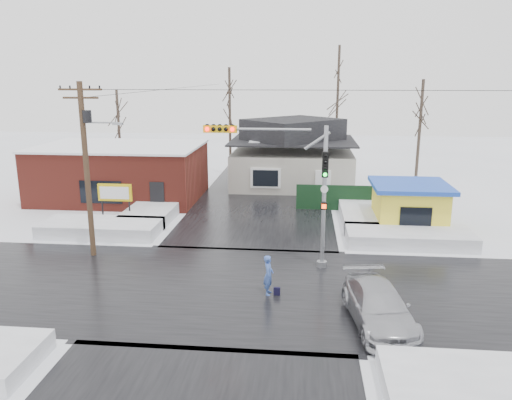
# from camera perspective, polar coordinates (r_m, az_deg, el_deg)

# --- Properties ---
(ground) EXTENTS (120.00, 120.00, 0.00)m
(ground) POSITION_cam_1_polar(r_m,az_deg,el_deg) (22.69, -2.57, -10.07)
(ground) COLOR white
(ground) RESTS_ON ground
(road_ns) EXTENTS (10.00, 120.00, 0.02)m
(road_ns) POSITION_cam_1_polar(r_m,az_deg,el_deg) (22.68, -2.57, -10.05)
(road_ns) COLOR black
(road_ns) RESTS_ON ground
(road_ew) EXTENTS (120.00, 10.00, 0.02)m
(road_ew) POSITION_cam_1_polar(r_m,az_deg,el_deg) (22.68, -2.57, -10.05)
(road_ew) COLOR black
(road_ew) RESTS_ON ground
(snowbank_nw) EXTENTS (7.00, 3.00, 0.80)m
(snowbank_nw) POSITION_cam_1_polar(r_m,az_deg,el_deg) (31.28, -17.27, -3.07)
(snowbank_nw) COLOR white
(snowbank_nw) RESTS_ON ground
(snowbank_ne) EXTENTS (7.00, 3.00, 0.80)m
(snowbank_ne) POSITION_cam_1_polar(r_m,az_deg,el_deg) (29.49, 17.08, -4.09)
(snowbank_ne) COLOR white
(snowbank_ne) RESTS_ON ground
(snowbank_se) EXTENTS (7.00, 3.00, 0.70)m
(snowbank_se) POSITION_cam_1_polar(r_m,az_deg,el_deg) (17.24, 26.45, -18.72)
(snowbank_se) COLOR white
(snowbank_se) RESTS_ON ground
(snowbank_nside_w) EXTENTS (3.00, 8.00, 0.80)m
(snowbank_nside_w) POSITION_cam_1_polar(r_m,az_deg,el_deg) (35.13, -11.15, -0.84)
(snowbank_nside_w) COLOR white
(snowbank_nside_w) RESTS_ON ground
(snowbank_nside_e) EXTENTS (3.00, 8.00, 0.80)m
(snowbank_nside_e) POSITION_cam_1_polar(r_m,az_deg,el_deg) (33.91, 12.16, -1.43)
(snowbank_nside_e) COLOR white
(snowbank_nside_e) RESTS_ON ground
(traffic_signal) EXTENTS (6.05, 0.68, 7.00)m
(traffic_signal) POSITION_cam_1_polar(r_m,az_deg,el_deg) (23.93, 4.10, 2.62)
(traffic_signal) COLOR gray
(traffic_signal) RESTS_ON ground
(utility_pole) EXTENTS (3.15, 0.44, 9.00)m
(utility_pole) POSITION_cam_1_polar(r_m,az_deg,el_deg) (26.69, -18.74, 4.35)
(utility_pole) COLOR #382619
(utility_pole) RESTS_ON ground
(brick_building) EXTENTS (12.20, 8.20, 4.12)m
(brick_building) POSITION_cam_1_polar(r_m,az_deg,el_deg) (39.74, -15.17, 3.14)
(brick_building) COLOR maroon
(brick_building) RESTS_ON ground
(marquee_sign) EXTENTS (2.20, 0.21, 2.55)m
(marquee_sign) POSITION_cam_1_polar(r_m,az_deg,el_deg) (33.12, -15.82, 0.70)
(marquee_sign) COLOR black
(marquee_sign) RESTS_ON ground
(house) EXTENTS (10.40, 8.40, 5.76)m
(house) POSITION_cam_1_polar(r_m,az_deg,el_deg) (43.01, 4.21, 5.12)
(house) COLOR #B1ADA0
(house) RESTS_ON ground
(kiosk) EXTENTS (4.60, 4.60, 2.88)m
(kiosk) POSITION_cam_1_polar(r_m,az_deg,el_deg) (32.12, 17.07, -0.64)
(kiosk) COLOR yellow
(kiosk) RESTS_ON ground
(fence) EXTENTS (8.00, 0.12, 1.80)m
(fence) POSITION_cam_1_polar(r_m,az_deg,el_deg) (35.66, 11.05, 0.22)
(fence) COLOR black
(fence) RESTS_ON ground
(tree_far_left) EXTENTS (3.00, 3.00, 10.00)m
(tree_far_left) POSITION_cam_1_polar(r_m,az_deg,el_deg) (47.03, -3.05, 12.43)
(tree_far_left) COLOR #332821
(tree_far_left) RESTS_ON ground
(tree_far_mid) EXTENTS (3.00, 3.00, 12.00)m
(tree_far_mid) POSITION_cam_1_polar(r_m,az_deg,el_deg) (48.58, 9.42, 14.20)
(tree_far_mid) COLOR #332821
(tree_far_mid) RESTS_ON ground
(tree_far_right) EXTENTS (3.00, 3.00, 9.00)m
(tree_far_right) POSITION_cam_1_polar(r_m,az_deg,el_deg) (41.52, 18.41, 10.44)
(tree_far_right) COLOR #332821
(tree_far_right) RESTS_ON ground
(tree_far_west) EXTENTS (3.00, 3.00, 8.00)m
(tree_far_west) POSITION_cam_1_polar(r_m,az_deg,el_deg) (47.72, -15.54, 10.06)
(tree_far_west) COLOR #332821
(tree_far_west) RESTS_ON ground
(pedestrian) EXTENTS (0.45, 0.66, 1.77)m
(pedestrian) POSITION_cam_1_polar(r_m,az_deg,el_deg) (21.77, 1.44, -8.60)
(pedestrian) COLOR #3C5BAA
(pedestrian) RESTS_ON ground
(car) EXTENTS (2.78, 5.35, 1.48)m
(car) POSITION_cam_1_polar(r_m,az_deg,el_deg) (19.92, 13.82, -11.73)
(car) COLOR #AEAFB5
(car) RESTS_ON ground
(shopping_bag) EXTENTS (0.29, 0.14, 0.35)m
(shopping_bag) POSITION_cam_1_polar(r_m,az_deg,el_deg) (21.96, 2.40, -10.42)
(shopping_bag) COLOR black
(shopping_bag) RESTS_ON ground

